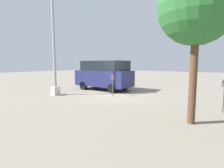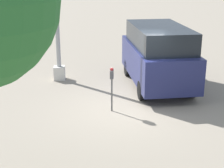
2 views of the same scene
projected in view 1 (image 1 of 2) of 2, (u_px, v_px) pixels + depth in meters
ground_plane at (115, 95)px, 11.77m from camera, size 80.00×80.00×0.00m
parking_meter_near at (113, 80)px, 10.99m from camera, size 0.21×0.13×1.43m
parking_meter_far at (224, 88)px, 7.37m from camera, size 0.21×0.13×1.44m
lamp_post at (55, 62)px, 11.45m from camera, size 0.44×0.44×6.19m
parked_van at (104, 75)px, 13.89m from camera, size 4.60×2.21×2.31m
street_tree at (197, 7)px, 5.65m from camera, size 2.52×2.52×5.18m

